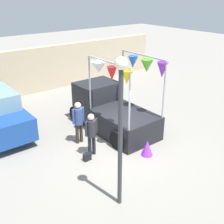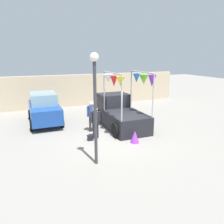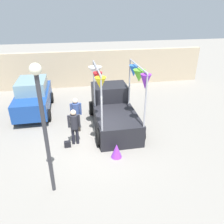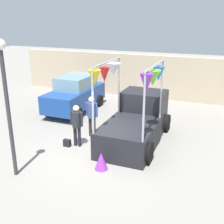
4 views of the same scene
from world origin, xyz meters
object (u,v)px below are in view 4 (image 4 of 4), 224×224
object	(u,v)px
person_customer	(77,122)
street_lamp	(6,92)
person_vendor	(92,113)
handbag	(67,143)
parked_car	(75,94)
vendor_truck	(137,119)
folded_kite_bundle_violet	(101,161)

from	to	relation	value
person_customer	street_lamp	xyz separation A→B (m)	(-0.82, -2.59, 1.74)
person_vendor	handbag	bearing A→B (deg)	-110.48
person_vendor	street_lamp	world-z (taller)	street_lamp
parked_car	vendor_truck	bearing A→B (deg)	-29.22
vendor_truck	person_vendor	xyz separation A→B (m)	(-1.84, -0.37, 0.16)
person_customer	handbag	size ratio (longest dim) A/B	5.90
vendor_truck	street_lamp	bearing A→B (deg)	-124.59
person_customer	person_vendor	distance (m)	1.08
parked_car	person_customer	xyz separation A→B (m)	(2.14, -3.73, 0.05)
parked_car	folded_kite_bundle_violet	bearing A→B (deg)	-53.36
vendor_truck	folded_kite_bundle_violet	distance (m)	2.80
vendor_truck	person_vendor	distance (m)	1.88
parked_car	person_customer	distance (m)	4.31
person_vendor	handbag	world-z (taller)	person_vendor
parked_car	street_lamp	distance (m)	6.71
street_lamp	person_customer	bearing A→B (deg)	72.43
handbag	person_customer	bearing A→B (deg)	29.74
person_vendor	vendor_truck	bearing A→B (deg)	11.46
handbag	street_lamp	bearing A→B (deg)	-101.13
vendor_truck	handbag	bearing A→B (deg)	-144.62
vendor_truck	person_vendor	world-z (taller)	vendor_truck
person_vendor	folded_kite_bundle_violet	xyz separation A→B (m)	(1.46, -2.34, -0.74)
vendor_truck	handbag	distance (m)	2.93
handbag	folded_kite_bundle_violet	xyz separation A→B (m)	(1.93, -1.07, 0.16)
folded_kite_bundle_violet	person_vendor	bearing A→B (deg)	121.94
handbag	folded_kite_bundle_violet	distance (m)	2.21
person_vendor	handbag	distance (m)	1.63
vendor_truck	parked_car	distance (m)	4.70
person_customer	folded_kite_bundle_violet	world-z (taller)	person_customer
handbag	folded_kite_bundle_violet	bearing A→B (deg)	-28.98
street_lamp	handbag	bearing A→B (deg)	78.87
person_customer	handbag	world-z (taller)	person_customer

